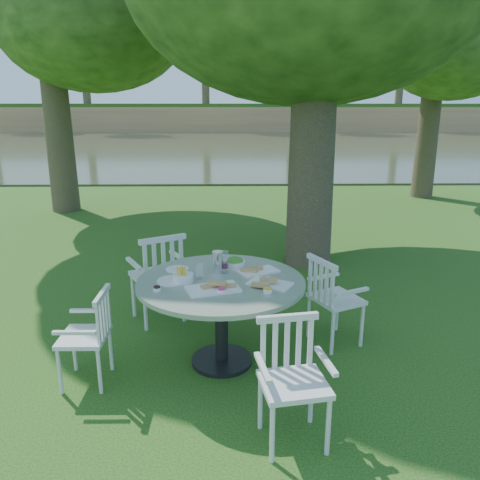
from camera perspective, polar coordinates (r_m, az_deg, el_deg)
The scene contains 9 objects.
ground at distance 5.31m, azimuth 0.04°, elevation -9.46°, with size 140.00×140.00×0.00m, color #163D0C.
table at distance 4.18m, azimuth -2.32°, elevation -6.74°, with size 1.48×1.48×0.81m.
chair_ne at distance 4.64m, azimuth 10.81°, elevation -6.52°, with size 0.57×0.59×0.89m.
chair_nw at distance 5.06m, azimuth -9.71°, elevation -3.82°, with size 0.67×0.66×1.00m.
chair_sw at distance 4.16m, azimuth -17.47°, elevation -10.46°, with size 0.39×0.42×0.82m.
chair_se at distance 3.40m, azimuth 6.18°, elevation -15.39°, with size 0.51×0.48×0.88m.
tableware at distance 4.18m, azimuth -2.69°, elevation -4.04°, with size 1.19×0.84×0.21m.
river at distance 27.89m, azimuth -0.97°, elevation 11.31°, with size 100.00×28.00×0.12m, color #343B23.
far_bank at distance 46.18m, azimuth -0.75°, elevation 22.17°, with size 100.00×18.00×15.20m.
Camera 1 is at (-0.10, -4.79, 2.28)m, focal length 35.00 mm.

